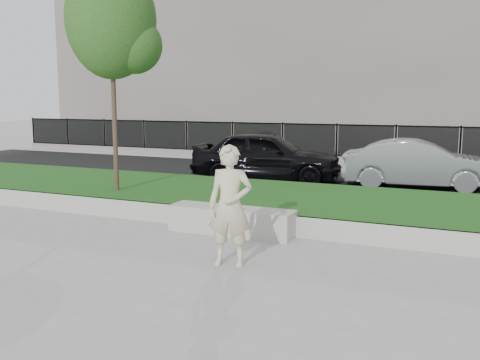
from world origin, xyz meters
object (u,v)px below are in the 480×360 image
at_px(stone_bench, 231,221).
at_px(car_dark, 267,156).
at_px(car_silver, 419,164).
at_px(man, 230,206).
at_px(young_tree, 115,24).
at_px(book, 238,208).

relative_size(stone_bench, car_dark, 0.54).
relative_size(car_dark, car_silver, 1.09).
height_order(car_dark, car_silver, car_dark).
height_order(man, young_tree, young_tree).
bearing_deg(car_silver, car_dark, 90.07).
bearing_deg(book, car_dark, 105.04).
bearing_deg(man, car_silver, 64.42).
height_order(man, car_silver, man).
height_order(young_tree, car_dark, young_tree).
xyz_separation_m(man, young_tree, (-4.31, 3.03, 3.29)).
distance_m(book, car_dark, 6.52).
xyz_separation_m(book, car_silver, (2.55, 6.76, 0.21)).
xyz_separation_m(man, car_dark, (-2.50, 7.95, -0.12)).
bearing_deg(young_tree, stone_bench, -19.73).
bearing_deg(car_silver, young_tree, 124.54).
xyz_separation_m(stone_bench, man, (0.81, -1.78, 0.68)).
distance_m(young_tree, car_dark, 6.25).
distance_m(stone_bench, young_tree, 5.44).
bearing_deg(book, man, -70.86).
height_order(stone_bench, young_tree, young_tree).
bearing_deg(man, stone_bench, 101.53).
xyz_separation_m(young_tree, car_dark, (1.81, 4.92, -3.41)).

